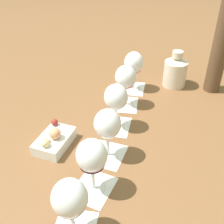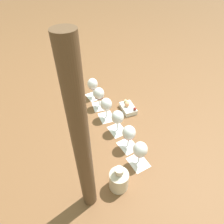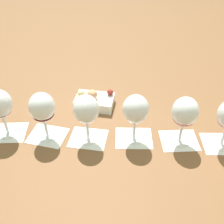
% 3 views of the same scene
% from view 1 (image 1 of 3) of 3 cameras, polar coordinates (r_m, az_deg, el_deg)
% --- Properties ---
extents(ground_plane, '(8.00, 8.00, 0.00)m').
position_cam_1_polar(ground_plane, '(0.89, -0.17, -5.64)').
color(ground_plane, brown).
extents(tasting_card_0, '(0.15, 0.14, 0.00)m').
position_cam_1_polar(tasting_card_0, '(1.16, 4.20, 4.83)').
color(tasting_card_0, white).
rests_on(tasting_card_0, ground_plane).
extents(tasting_card_1, '(0.15, 0.14, 0.00)m').
position_cam_1_polar(tasting_card_1, '(1.05, 2.62, 1.58)').
color(tasting_card_1, white).
rests_on(tasting_card_1, ground_plane).
extents(tasting_card_2, '(0.15, 0.14, 0.00)m').
position_cam_1_polar(tasting_card_2, '(0.94, 0.75, -2.87)').
color(tasting_card_2, white).
rests_on(tasting_card_2, ground_plane).
extents(tasting_card_3, '(0.14, 0.15, 0.00)m').
position_cam_1_polar(tasting_card_3, '(0.84, -0.86, -8.66)').
color(tasting_card_3, white).
rests_on(tasting_card_3, ground_plane).
extents(tasting_card_4, '(0.14, 0.15, 0.00)m').
position_cam_1_polar(tasting_card_4, '(0.75, -3.78, -15.11)').
color(tasting_card_4, white).
rests_on(tasting_card_4, ground_plane).
extents(wine_glass_0, '(0.08, 0.08, 0.16)m').
position_cam_1_polar(wine_glass_0, '(1.11, 4.44, 9.58)').
color(wine_glass_0, white).
rests_on(wine_glass_0, tasting_card_0).
extents(wine_glass_1, '(0.08, 0.08, 0.16)m').
position_cam_1_polar(wine_glass_1, '(1.00, 2.78, 6.67)').
color(wine_glass_1, white).
rests_on(wine_glass_1, tasting_card_1).
extents(wine_glass_2, '(0.08, 0.08, 0.16)m').
position_cam_1_polar(wine_glass_2, '(0.88, 0.80, 2.58)').
color(wine_glass_2, white).
rests_on(wine_glass_2, tasting_card_2).
extents(wine_glass_3, '(0.08, 0.08, 0.16)m').
position_cam_1_polar(wine_glass_3, '(0.77, -0.92, -2.92)').
color(wine_glass_3, white).
rests_on(wine_glass_3, tasting_card_3).
extents(wine_glass_4, '(0.08, 0.08, 0.16)m').
position_cam_1_polar(wine_glass_4, '(0.68, -4.12, -9.28)').
color(wine_glass_4, white).
rests_on(wine_glass_4, tasting_card_4).
extents(wine_glass_5, '(0.08, 0.08, 0.16)m').
position_cam_1_polar(wine_glass_5, '(0.60, -8.54, -17.41)').
color(wine_glass_5, white).
rests_on(wine_glass_5, tasting_card_5).
extents(ceramic_vase, '(0.09, 0.09, 0.15)m').
position_cam_1_polar(ceramic_vase, '(1.18, 12.74, 8.14)').
color(ceramic_vase, beige).
rests_on(ceramic_vase, ground_plane).
extents(snack_dish, '(0.15, 0.16, 0.07)m').
position_cam_1_polar(snack_dish, '(0.87, -11.65, -5.58)').
color(snack_dish, white).
rests_on(snack_dish, ground_plane).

